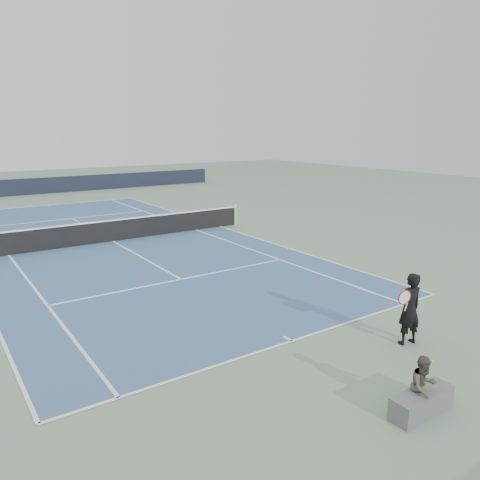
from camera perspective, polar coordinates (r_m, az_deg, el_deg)
ground at (r=21.01m, az=-15.25°, el=-0.17°), size 80.00×80.00×0.00m
court_surface at (r=21.00m, az=-15.25°, el=-0.15°), size 10.97×23.77×0.01m
tennis_net at (r=20.90m, az=-15.33°, el=1.18°), size 12.90×0.10×1.07m
windscreen_far at (r=38.06m, az=-24.39°, el=5.94°), size 30.00×0.25×1.20m
tennis_player at (r=11.23m, az=19.94°, el=-7.89°), size 0.80×0.55×1.67m
tennis_ball at (r=10.84m, az=22.42°, el=-13.52°), size 0.07×0.07×0.07m
spectator_bench at (r=8.92m, az=21.34°, el=-17.10°), size 1.34×0.69×1.09m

